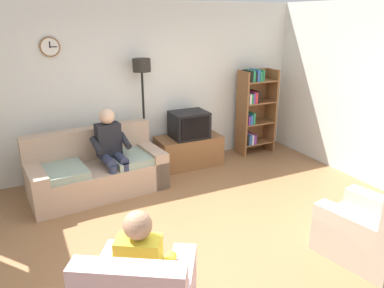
{
  "coord_description": "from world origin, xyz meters",
  "views": [
    {
      "loc": [
        -1.93,
        -3.18,
        2.47
      ],
      "look_at": [
        0.02,
        0.86,
        0.91
      ],
      "focal_mm": 34.59,
      "sensor_mm": 36.0,
      "label": 1
    }
  ],
  "objects_px": {
    "floor_lamp": "(142,85)",
    "person_on_couch": "(111,147)",
    "bookshelf": "(254,109)",
    "couch": "(97,172)",
    "tv": "(189,125)",
    "tv_stand": "(189,151)",
    "person_in_left_armchair": "(143,264)",
    "armchair_near_bookshelf": "(371,232)"
  },
  "relations": [
    {
      "from": "floor_lamp",
      "to": "person_on_couch",
      "type": "bearing_deg",
      "value": -140.69
    },
    {
      "from": "bookshelf",
      "to": "person_on_couch",
      "type": "relative_size",
      "value": 1.27
    },
    {
      "from": "couch",
      "to": "person_on_couch",
      "type": "distance_m",
      "value": 0.45
    },
    {
      "from": "person_on_couch",
      "to": "floor_lamp",
      "type": "bearing_deg",
      "value": 39.31
    },
    {
      "from": "floor_lamp",
      "to": "tv",
      "type": "bearing_deg",
      "value": -9.36
    },
    {
      "from": "couch",
      "to": "bookshelf",
      "type": "distance_m",
      "value": 3.09
    },
    {
      "from": "tv_stand",
      "to": "floor_lamp",
      "type": "distance_m",
      "value": 1.41
    },
    {
      "from": "tv_stand",
      "to": "person_in_left_armchair",
      "type": "height_order",
      "value": "person_in_left_armchair"
    },
    {
      "from": "person_on_couch",
      "to": "armchair_near_bookshelf",
      "type": "bearing_deg",
      "value": -52.54
    },
    {
      "from": "tv_stand",
      "to": "person_in_left_armchair",
      "type": "distance_m",
      "value": 3.57
    },
    {
      "from": "tv",
      "to": "bookshelf",
      "type": "height_order",
      "value": "bookshelf"
    },
    {
      "from": "tv",
      "to": "bookshelf",
      "type": "distance_m",
      "value": 1.37
    },
    {
      "from": "person_in_left_armchair",
      "to": "armchair_near_bookshelf",
      "type": "bearing_deg",
      "value": -3.21
    },
    {
      "from": "person_in_left_armchair",
      "to": "bookshelf",
      "type": "bearing_deg",
      "value": 44.17
    },
    {
      "from": "couch",
      "to": "floor_lamp",
      "type": "height_order",
      "value": "floor_lamp"
    },
    {
      "from": "armchair_near_bookshelf",
      "to": "person_in_left_armchair",
      "type": "xyz_separation_m",
      "value": [
        -2.49,
        0.14,
        0.32
      ]
    },
    {
      "from": "couch",
      "to": "tv",
      "type": "bearing_deg",
      "value": 11.31
    },
    {
      "from": "tv",
      "to": "armchair_near_bookshelf",
      "type": "height_order",
      "value": "tv"
    },
    {
      "from": "tv",
      "to": "person_on_couch",
      "type": "xyz_separation_m",
      "value": [
        -1.44,
        -0.44,
        -0.04
      ]
    },
    {
      "from": "bookshelf",
      "to": "armchair_near_bookshelf",
      "type": "distance_m",
      "value": 3.38
    },
    {
      "from": "bookshelf",
      "to": "person_on_couch",
      "type": "bearing_deg",
      "value": -169.2
    },
    {
      "from": "bookshelf",
      "to": "person_in_left_armchair",
      "type": "distance_m",
      "value": 4.48
    },
    {
      "from": "person_on_couch",
      "to": "tv",
      "type": "bearing_deg",
      "value": 17.0
    },
    {
      "from": "armchair_near_bookshelf",
      "to": "couch",
      "type": "bearing_deg",
      "value": 129.06
    },
    {
      "from": "tv",
      "to": "person_on_couch",
      "type": "height_order",
      "value": "person_on_couch"
    },
    {
      "from": "tv_stand",
      "to": "bookshelf",
      "type": "height_order",
      "value": "bookshelf"
    },
    {
      "from": "couch",
      "to": "floor_lamp",
      "type": "relative_size",
      "value": 1.07
    },
    {
      "from": "couch",
      "to": "floor_lamp",
      "type": "xyz_separation_m",
      "value": [
        0.9,
        0.45,
        1.14
      ]
    },
    {
      "from": "couch",
      "to": "tv_stand",
      "type": "height_order",
      "value": "couch"
    },
    {
      "from": "bookshelf",
      "to": "floor_lamp",
      "type": "xyz_separation_m",
      "value": [
        -2.11,
        0.03,
        0.61
      ]
    },
    {
      "from": "tv_stand",
      "to": "person_on_couch",
      "type": "distance_m",
      "value": 1.57
    },
    {
      "from": "person_in_left_armchair",
      "to": "tv",
      "type": "bearing_deg",
      "value": 58.63
    },
    {
      "from": "couch",
      "to": "person_in_left_armchair",
      "type": "height_order",
      "value": "person_in_left_armchair"
    },
    {
      "from": "armchair_near_bookshelf",
      "to": "person_on_couch",
      "type": "height_order",
      "value": "person_on_couch"
    },
    {
      "from": "floor_lamp",
      "to": "bookshelf",
      "type": "bearing_deg",
      "value": -0.76
    },
    {
      "from": "tv_stand",
      "to": "floor_lamp",
      "type": "height_order",
      "value": "floor_lamp"
    },
    {
      "from": "floor_lamp",
      "to": "armchair_near_bookshelf",
      "type": "xyz_separation_m",
      "value": [
        1.4,
        -3.28,
        -1.16
      ]
    },
    {
      "from": "tv",
      "to": "person_in_left_armchair",
      "type": "relative_size",
      "value": 0.54
    },
    {
      "from": "tv_stand",
      "to": "armchair_near_bookshelf",
      "type": "xyz_separation_m",
      "value": [
        0.65,
        -3.18,
        0.03
      ]
    },
    {
      "from": "armchair_near_bookshelf",
      "to": "bookshelf",
      "type": "bearing_deg",
      "value": 77.55
    },
    {
      "from": "couch",
      "to": "floor_lamp",
      "type": "bearing_deg",
      "value": 26.73
    },
    {
      "from": "armchair_near_bookshelf",
      "to": "person_on_couch",
      "type": "distance_m",
      "value": 3.45
    }
  ]
}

